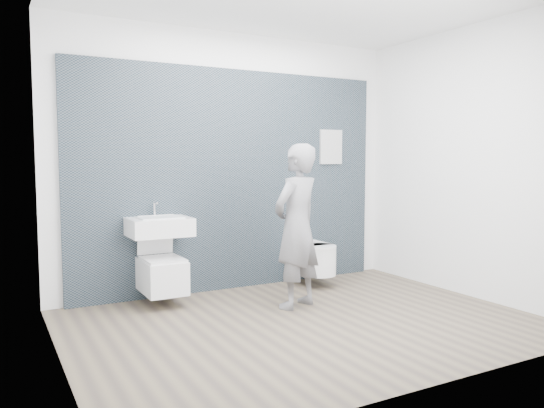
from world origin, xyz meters
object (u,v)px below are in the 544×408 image
visitor (297,226)px  washbasin (160,226)px  toilet_square (162,273)px  toilet_rounded (314,258)px

visitor → washbasin: bearing=-55.9°
toilet_square → visitor: (1.12, -0.71, 0.48)m
washbasin → toilet_square: (0.00, -0.05, -0.46)m
washbasin → visitor: visitor is taller
toilet_rounded → visitor: bearing=-133.8°
washbasin → toilet_rounded: bearing=-3.0°
washbasin → toilet_square: washbasin is taller
toilet_rounded → visitor: (-0.64, -0.66, 0.48)m
toilet_square → toilet_rounded: bearing=-1.4°
washbasin → toilet_rounded: 1.82m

